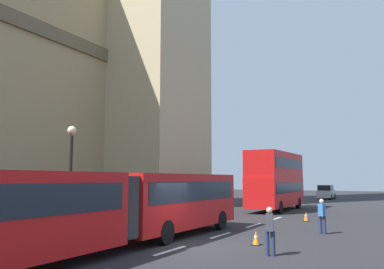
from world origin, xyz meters
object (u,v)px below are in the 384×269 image
(pedestrian_near_cones, at_px, (270,229))
(sedan_lead, at_px, (326,192))
(articulated_bus, at_px, (109,204))
(traffic_cone_west, at_px, (256,238))
(street_lamp, at_px, (71,171))
(traffic_cone_middle, at_px, (306,217))
(pedestrian_by_kerb, at_px, (322,215))
(double_decker_bus, at_px, (276,178))

(pedestrian_near_cones, bearing_deg, sedan_lead, 7.26)
(articulated_bus, height_order, traffic_cone_west, articulated_bus)
(street_lamp, bearing_deg, traffic_cone_middle, -36.18)
(traffic_cone_middle, bearing_deg, pedestrian_by_kerb, -160.26)
(sedan_lead, bearing_deg, street_lamp, 173.33)
(traffic_cone_middle, distance_m, street_lamp, 14.88)
(sedan_lead, distance_m, pedestrian_near_cones, 41.95)
(articulated_bus, distance_m, double_decker_bus, 21.80)
(traffic_cone_middle, height_order, pedestrian_by_kerb, pedestrian_by_kerb)
(traffic_cone_middle, bearing_deg, sedan_lead, 7.43)
(sedan_lead, distance_m, traffic_cone_west, 39.87)
(articulated_bus, xyz_separation_m, pedestrian_near_cones, (1.96, -5.60, -0.83))
(sedan_lead, xyz_separation_m, pedestrian_near_cones, (-41.61, -5.30, -0.00))
(double_decker_bus, distance_m, street_lamp, 19.84)
(articulated_bus, relative_size, pedestrian_near_cones, 10.96)
(articulated_bus, bearing_deg, street_lamp, 61.42)
(sedan_lead, xyz_separation_m, traffic_cone_west, (-39.66, -4.10, -0.63))
(traffic_cone_middle, bearing_deg, articulated_bus, 163.86)
(pedestrian_near_cones, relative_size, pedestrian_by_kerb, 1.00)
(street_lamp, xyz_separation_m, pedestrian_near_cones, (-0.50, -10.11, -2.14))
(sedan_lead, height_order, pedestrian_near_cones, sedan_lead)
(street_lamp, relative_size, pedestrian_by_kerb, 3.12)
(double_decker_bus, relative_size, pedestrian_by_kerb, 5.53)
(pedestrian_by_kerb, bearing_deg, sedan_lead, 9.51)
(traffic_cone_west, height_order, pedestrian_near_cones, pedestrian_near_cones)
(traffic_cone_west, xyz_separation_m, street_lamp, (-1.45, 8.91, 2.77))
(articulated_bus, distance_m, traffic_cone_west, 6.07)
(traffic_cone_west, height_order, street_lamp, street_lamp)
(double_decker_bus, bearing_deg, articulated_bus, -180.00)
(articulated_bus, bearing_deg, pedestrian_by_kerb, -35.78)
(double_decker_bus, height_order, sedan_lead, double_decker_bus)
(double_decker_bus, relative_size, sedan_lead, 2.12)
(street_lamp, bearing_deg, articulated_bus, -118.58)
(double_decker_bus, relative_size, traffic_cone_west, 16.11)
(articulated_bus, relative_size, pedestrian_by_kerb, 10.96)
(sedan_lead, height_order, traffic_cone_west, sedan_lead)
(traffic_cone_west, bearing_deg, pedestrian_by_kerb, -20.79)
(traffic_cone_middle, bearing_deg, pedestrian_near_cones, -173.16)
(traffic_cone_middle, xyz_separation_m, pedestrian_by_kerb, (-5.70, -2.04, 0.63))
(traffic_cone_middle, relative_size, pedestrian_by_kerb, 0.34)
(sedan_lead, bearing_deg, traffic_cone_west, -174.10)
(sedan_lead, bearing_deg, double_decker_bus, 179.20)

